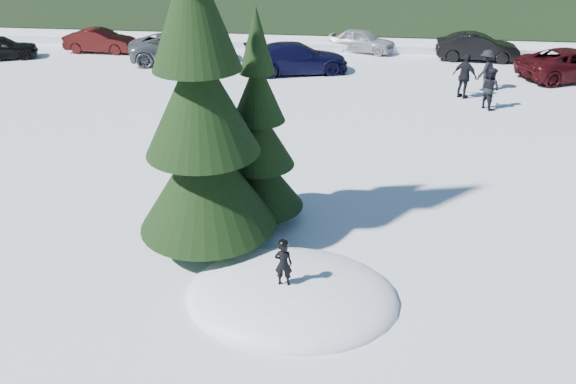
# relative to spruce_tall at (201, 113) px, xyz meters

# --- Properties ---
(ground) EXTENTS (200.00, 200.00, 0.00)m
(ground) POSITION_rel_spruce_tall_xyz_m (2.20, -1.80, -3.32)
(ground) COLOR white
(ground) RESTS_ON ground
(snow_mound) EXTENTS (4.48, 3.52, 0.96)m
(snow_mound) POSITION_rel_spruce_tall_xyz_m (2.20, -1.80, -3.32)
(snow_mound) COLOR white
(snow_mound) RESTS_ON ground
(spruce_tall) EXTENTS (3.20, 3.20, 8.60)m
(spruce_tall) POSITION_rel_spruce_tall_xyz_m (0.00, 0.00, 0.00)
(spruce_tall) COLOR #311B10
(spruce_tall) RESTS_ON ground
(spruce_short) EXTENTS (2.20, 2.20, 5.37)m
(spruce_short) POSITION_rel_spruce_tall_xyz_m (1.00, 1.40, -1.22)
(spruce_short) COLOR #311B10
(spruce_short) RESTS_ON ground
(child_skier) EXTENTS (0.36, 0.25, 0.97)m
(child_skier) POSITION_rel_spruce_tall_xyz_m (2.05, -2.01, -2.35)
(child_skier) COLOR black
(child_skier) RESTS_ON snow_mound
(adult_0) EXTENTS (0.97, 1.02, 1.66)m
(adult_0) POSITION_rel_spruce_tall_xyz_m (8.56, 11.36, -2.49)
(adult_0) COLOR black
(adult_0) RESTS_ON ground
(adult_1) EXTENTS (1.13, 1.06, 1.87)m
(adult_1) POSITION_rel_spruce_tall_xyz_m (7.75, 12.63, -2.38)
(adult_1) COLOR black
(adult_1) RESTS_ON ground
(adult_2) EXTENTS (1.22, 1.31, 1.77)m
(adult_2) POSITION_rel_spruce_tall_xyz_m (8.85, 13.93, -2.43)
(adult_2) COLOR black
(adult_2) RESTS_ON ground
(car_0) EXTENTS (3.98, 2.90, 1.26)m
(car_0) POSITION_rel_spruce_tall_xyz_m (-15.55, 16.47, -2.69)
(car_0) COLOR black
(car_0) RESTS_ON ground
(car_1) EXTENTS (3.86, 1.38, 1.27)m
(car_1) POSITION_rel_spruce_tall_xyz_m (-10.95, 18.66, -2.69)
(car_1) COLOR black
(car_1) RESTS_ON ground
(car_2) EXTENTS (5.82, 3.99, 1.48)m
(car_2) POSITION_rel_spruce_tall_xyz_m (-5.88, 17.20, -2.58)
(car_2) COLOR #515559
(car_2) RESTS_ON ground
(car_3) EXTENTS (5.36, 3.37, 1.45)m
(car_3) POSITION_rel_spruce_tall_xyz_m (0.32, 15.75, -2.60)
(car_3) COLOR black
(car_3) RESTS_ON ground
(car_4) EXTENTS (3.93, 2.56, 1.24)m
(car_4) POSITION_rel_spruce_tall_xyz_m (3.41, 20.56, -2.70)
(car_4) COLOR #9C9FA5
(car_4) RESTS_ON ground
(car_5) EXTENTS (4.26, 1.66, 1.38)m
(car_5) POSITION_rel_spruce_tall_xyz_m (9.44, 19.38, -2.63)
(car_5) COLOR black
(car_5) RESTS_ON ground
(car_6) EXTENTS (5.60, 3.95, 1.42)m
(car_6) POSITION_rel_spruce_tall_xyz_m (13.24, 16.23, -2.61)
(car_6) COLOR #33090C
(car_6) RESTS_ON ground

